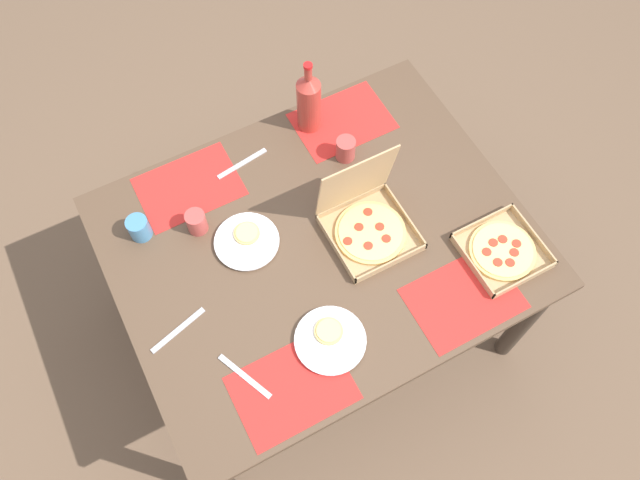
{
  "coord_description": "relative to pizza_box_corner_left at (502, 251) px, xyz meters",
  "views": [
    {
      "loc": [
        -0.47,
        -0.89,
        2.69
      ],
      "look_at": [
        0.0,
        0.0,
        0.76
      ],
      "focal_mm": 35.38,
      "sensor_mm": 36.0,
      "label": 1
    }
  ],
  "objects": [
    {
      "name": "knife_by_near_left",
      "position": [
        -0.96,
        0.02,
        -0.01
      ],
      "size": [
        0.1,
        0.2,
        0.0
      ],
      "primitive_type": "cube",
      "rotation": [
        0.0,
        0.0,
        5.13
      ],
      "color": "#B7B7BC",
      "rests_on": "dining_table"
    },
    {
      "name": "placemat_far_right",
      "position": [
        -0.21,
        0.75,
        -0.01
      ],
      "size": [
        0.36,
        0.26,
        0.0
      ],
      "primitive_type": "cube",
      "color": "red",
      "rests_on": "dining_table"
    },
    {
      "name": "cup_clear_left",
      "position": [
        -0.88,
        0.58,
        0.03
      ],
      "size": [
        0.07,
        0.07,
        0.09
      ],
      "primitive_type": "cylinder",
      "color": "#BF4742",
      "rests_on": "dining_table"
    },
    {
      "name": "pizza_box_corner_left",
      "position": [
        0.0,
        0.0,
        0.0
      ],
      "size": [
        0.26,
        0.26,
        0.04
      ],
      "color": "tan",
      "rests_on": "dining_table"
    },
    {
      "name": "soda_bottle",
      "position": [
        -0.33,
        0.8,
        0.12
      ],
      "size": [
        0.09,
        0.09,
        0.32
      ],
      "color": "#B2382D",
      "rests_on": "dining_table"
    },
    {
      "name": "knife_by_far_left",
      "position": [
        -1.09,
        0.26,
        -0.01
      ],
      "size": [
        0.21,
        0.07,
        0.0
      ],
      "primitive_type": "cube",
      "rotation": [
        0.0,
        0.0,
        0.27
      ],
      "color": "#B7B7BC",
      "rests_on": "dining_table"
    },
    {
      "name": "ground_plane",
      "position": [
        -0.53,
        0.33,
        -0.77
      ],
      "size": [
        6.0,
        6.0,
        0.0
      ],
      "primitive_type": "plane",
      "color": "brown"
    },
    {
      "name": "plate_near_right",
      "position": [
        -0.75,
        0.45,
        -0.0
      ],
      "size": [
        0.23,
        0.23,
        0.03
      ],
      "color": "white",
      "rests_on": "dining_table"
    },
    {
      "name": "cup_clear_right",
      "position": [
        -1.06,
        0.65,
        0.03
      ],
      "size": [
        0.08,
        0.08,
        0.09
      ],
      "primitive_type": "cylinder",
      "color": "teal",
      "rests_on": "dining_table"
    },
    {
      "name": "plate_near_left",
      "position": [
        -0.67,
        -0.0,
        -0.0
      ],
      "size": [
        0.23,
        0.23,
        0.03
      ],
      "color": "white",
      "rests_on": "dining_table"
    },
    {
      "name": "placemat_far_left",
      "position": [
        -0.85,
        0.75,
        -0.01
      ],
      "size": [
        0.36,
        0.26,
        0.0
      ],
      "primitive_type": "cube",
      "color": "red",
      "rests_on": "dining_table"
    },
    {
      "name": "dining_table",
      "position": [
        -0.53,
        0.33,
        -0.11
      ],
      "size": [
        1.41,
        1.13,
        0.76
      ],
      "color": "#3F3328",
      "rests_on": "ground_plane"
    },
    {
      "name": "placemat_near_left",
      "position": [
        -0.85,
        -0.08,
        -0.01
      ],
      "size": [
        0.36,
        0.26,
        0.0
      ],
      "primitive_type": "cube",
      "color": "red",
      "rests_on": "dining_table"
    },
    {
      "name": "knife_by_near_right",
      "position": [
        -0.63,
        0.75,
        -0.01
      ],
      "size": [
        0.21,
        0.05,
        0.0
      ],
      "primitive_type": "cube",
      "rotation": [
        0.0,
        0.0,
        0.15
      ],
      "color": "#B7B7BC",
      "rests_on": "dining_table"
    },
    {
      "name": "pizza_box_center",
      "position": [
        -0.36,
        0.3,
        0.04
      ],
      "size": [
        0.28,
        0.29,
        0.32
      ],
      "color": "tan",
      "rests_on": "dining_table"
    },
    {
      "name": "cup_red",
      "position": [
        -0.28,
        0.6,
        0.03
      ],
      "size": [
        0.07,
        0.07,
        0.09
      ],
      "primitive_type": "cylinder",
      "color": "#BF4742",
      "rests_on": "dining_table"
    },
    {
      "name": "placemat_near_right",
      "position": [
        -0.21,
        -0.08,
        -0.01
      ],
      "size": [
        0.36,
        0.26,
        0.0
      ],
      "primitive_type": "cube",
      "color": "red",
      "rests_on": "dining_table"
    }
  ]
}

